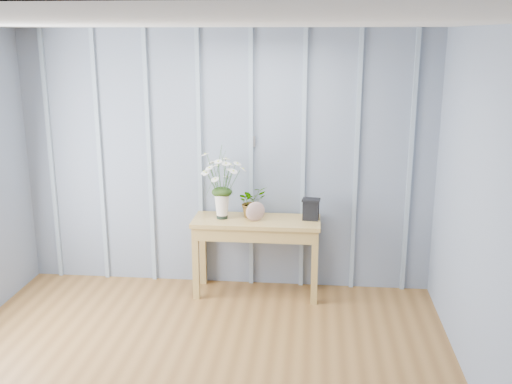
# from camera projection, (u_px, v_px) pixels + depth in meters

# --- Properties ---
(room_shell) EXTENTS (4.00, 4.50, 2.50)m
(room_shell) POSITION_uv_depth(u_px,v_px,m) (197.00, 99.00, 4.31)
(room_shell) COLOR gray
(room_shell) RESTS_ON ground
(sideboard) EXTENTS (1.20, 0.45, 0.75)m
(sideboard) POSITION_uv_depth(u_px,v_px,m) (257.00, 231.00, 5.67)
(sideboard) COLOR #AB8845
(sideboard) RESTS_ON ground
(daisy_vase) EXTENTS (0.47, 0.36, 0.66)m
(daisy_vase) POSITION_uv_depth(u_px,v_px,m) (222.00, 176.00, 5.56)
(daisy_vase) COLOR black
(daisy_vase) RESTS_ON sideboard
(spider_plant) EXTENTS (0.35, 0.35, 0.30)m
(spider_plant) POSITION_uv_depth(u_px,v_px,m) (252.00, 202.00, 5.68)
(spider_plant) COLOR #19320E
(spider_plant) RESTS_ON sideboard
(felt_disc_vessel) EXTENTS (0.19, 0.13, 0.19)m
(felt_disc_vessel) POSITION_uv_depth(u_px,v_px,m) (255.00, 211.00, 5.56)
(felt_disc_vessel) COLOR brown
(felt_disc_vessel) RESTS_ON sideboard
(carved_box) EXTENTS (0.18, 0.14, 0.20)m
(carved_box) POSITION_uv_depth(u_px,v_px,m) (311.00, 209.00, 5.60)
(carved_box) COLOR black
(carved_box) RESTS_ON sideboard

